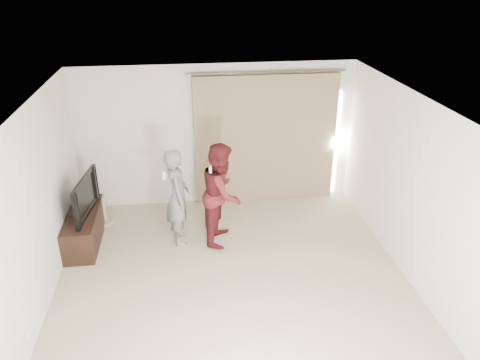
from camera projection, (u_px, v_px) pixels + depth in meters
name	position (u px, v px, depth m)	size (l,w,h in m)	color
floor	(235.00, 289.00, 6.55)	(5.50, 5.50, 0.00)	tan
wall_back	(216.00, 136.00, 8.47)	(5.00, 0.04, 2.60)	silver
wall_left	(31.00, 220.00, 5.71)	(0.04, 5.50, 2.60)	silver
ceiling	(234.00, 109.00, 5.45)	(5.00, 5.50, 0.01)	white
curtain	(266.00, 140.00, 8.55)	(2.80, 0.11, 2.46)	#99795D
tv_console	(84.00, 228.00, 7.54)	(0.48, 1.37, 0.53)	black
tv	(79.00, 196.00, 7.29)	(1.09, 0.14, 0.63)	black
scratching_post	(100.00, 213.00, 8.11)	(0.39, 0.39, 0.52)	tan
person_man	(178.00, 197.00, 7.36)	(0.42, 0.61, 1.60)	slate
person_woman	(222.00, 193.00, 7.40)	(0.83, 0.96, 1.67)	#551719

